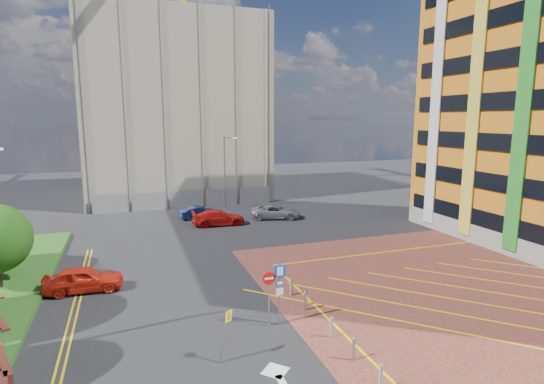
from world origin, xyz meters
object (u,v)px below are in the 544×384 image
warning_sign (225,330)px  car_silver_back (276,212)px  car_blue_back (199,212)px  sign_cluster (276,287)px  lamp_back (225,170)px  car_red_back (218,218)px  car_red_left (84,279)px

warning_sign → car_silver_back: (10.50, 23.35, -0.75)m
warning_sign → car_blue_back: warning_sign is taller
sign_cluster → car_blue_back: size_ratio=0.84×
sign_cluster → car_silver_back: bearing=70.4°
lamp_back → car_red_back: bearing=-108.8°
sign_cluster → car_silver_back: size_ratio=0.65×
sign_cluster → car_silver_back: (7.50, 21.05, -1.27)m
car_blue_back → sign_cluster: bearing=174.6°
lamp_back → warning_sign: (-6.79, -29.31, -2.93)m
car_blue_back → car_red_left: bearing=144.7°
lamp_back → car_silver_back: bearing=-58.1°
warning_sign → car_red_left: 11.62m
sign_cluster → car_silver_back: sign_cluster is taller
car_red_left → car_silver_back: size_ratio=0.89×
car_red_left → car_red_back: 16.64m
car_blue_back → car_silver_back: car_silver_back is taller
car_blue_back → warning_sign: bearing=168.0°
lamp_back → car_blue_back: bearing=-135.7°
sign_cluster → car_red_left: 11.93m
car_blue_back → car_red_back: car_red_back is taller
warning_sign → car_red_left: warning_sign is taller
sign_cluster → car_red_left: sign_cluster is taller
lamp_back → car_silver_back: lamp_back is taller
sign_cluster → car_silver_back: 22.38m
car_blue_back → car_red_back: 3.47m
car_blue_back → car_red_back: size_ratio=0.77×
car_silver_back → lamp_back: bearing=49.8°
lamp_back → car_silver_back: 7.93m
sign_cluster → warning_sign: sign_cluster is taller
car_red_left → car_blue_back: size_ratio=1.15×
car_red_back → car_silver_back: bearing=-79.8°
warning_sign → car_red_back: (4.50, 22.59, -0.71)m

